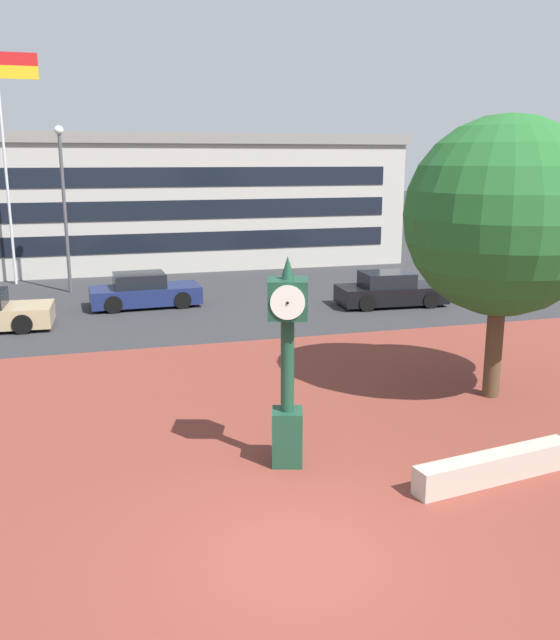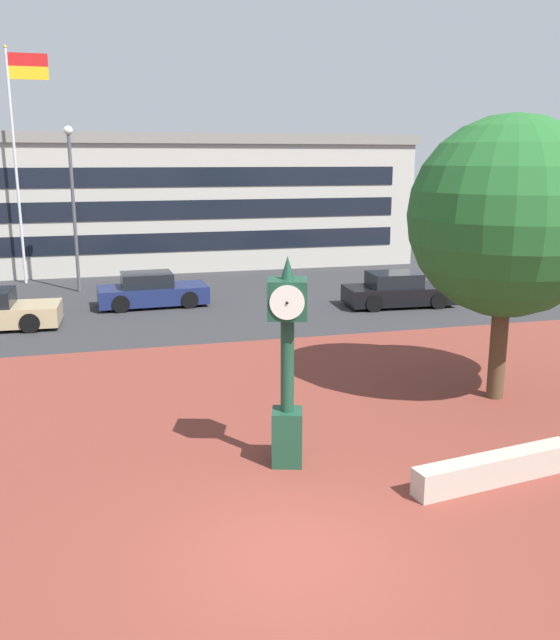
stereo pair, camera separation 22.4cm
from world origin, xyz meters
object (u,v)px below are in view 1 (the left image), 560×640
(street_clock, at_px, (287,363))
(car_street_distant, at_px, (144,292))
(car_street_far, at_px, (390,291))
(flagpole_primary, at_px, (8,146))
(civic_building, at_px, (153,196))
(street_lamp_post, at_px, (63,193))
(plaza_tree, at_px, (509,220))

(street_clock, bearing_deg, car_street_distant, 111.99)
(car_street_far, height_order, flagpole_primary, flagpole_primary)
(car_street_far, xyz_separation_m, flagpole_primary, (-13.93, 8.65, 5.38))
(street_clock, bearing_deg, civic_building, 105.62)
(street_clock, relative_size, flagpole_primary, 0.38)
(civic_building, relative_size, street_lamp_post, 3.72)
(car_street_distant, height_order, flagpole_primary, flagpole_primary)
(car_street_distant, xyz_separation_m, civic_building, (1.81, 14.62, 2.75))
(flagpole_primary, bearing_deg, car_street_far, -31.85)
(car_street_distant, distance_m, flagpole_primary, 9.66)
(civic_building, height_order, street_lamp_post, street_lamp_post)
(car_street_distant, bearing_deg, street_clock, 3.15)
(car_street_far, xyz_separation_m, car_street_distant, (-8.99, 2.32, 0.00))
(plaza_tree, height_order, flagpole_primary, flagpole_primary)
(car_street_distant, bearing_deg, plaza_tree, 28.64)
(plaza_tree, relative_size, street_lamp_post, 0.95)
(flagpole_primary, distance_m, street_lamp_post, 3.91)
(street_clock, xyz_separation_m, flagpole_primary, (-6.33, 20.69, 4.03))
(street_clock, xyz_separation_m, civic_building, (0.42, 28.98, 1.41))
(car_street_far, bearing_deg, plaza_tree, -6.99)
(car_street_far, relative_size, street_lamp_post, 0.62)
(plaza_tree, bearing_deg, civic_building, 101.53)
(street_clock, height_order, street_lamp_post, street_lamp_post)
(car_street_distant, bearing_deg, flagpole_primary, -144.47)
(car_street_far, height_order, car_street_distant, same)
(car_street_distant, bearing_deg, car_street_far, 73.11)
(street_lamp_post, bearing_deg, car_street_far, -27.08)
(car_street_far, distance_m, flagpole_primary, 17.26)
(flagpole_primary, bearing_deg, street_clock, -73.00)
(flagpole_primary, xyz_separation_m, civic_building, (6.74, 8.29, -2.63))
(civic_building, bearing_deg, car_street_far, -67.03)
(street_clock, distance_m, civic_building, 29.02)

